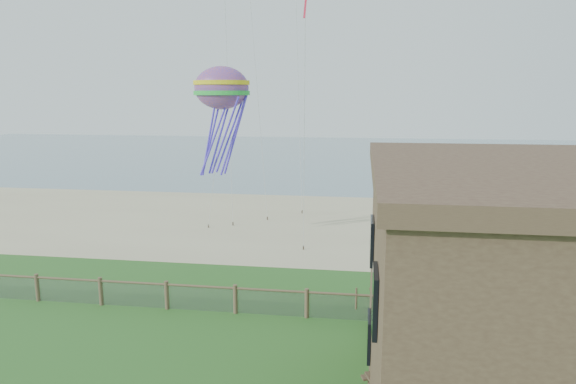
# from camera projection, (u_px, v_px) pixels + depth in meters

# --- Properties ---
(sand_beach) EXTENTS (72.00, 20.00, 0.02)m
(sand_beach) POSITION_uv_depth(u_px,v_px,m) (290.00, 222.00, 37.07)
(sand_beach) COLOR tan
(sand_beach) RESTS_ON ground
(ocean) EXTENTS (160.00, 68.00, 0.02)m
(ocean) POSITION_uv_depth(u_px,v_px,m) (330.00, 155.00, 79.86)
(ocean) COLOR slate
(ocean) RESTS_ON ground
(chainlink_fence) EXTENTS (36.20, 0.20, 1.25)m
(chainlink_fence) POSITION_uv_depth(u_px,v_px,m) (235.00, 301.00, 21.41)
(chainlink_fence) COLOR brown
(chainlink_fence) RESTS_ON ground
(octopus_kite) EXTENTS (4.12, 3.61, 7.06)m
(octopus_kite) POSITION_uv_depth(u_px,v_px,m) (222.00, 119.00, 30.89)
(octopus_kite) COLOR orange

